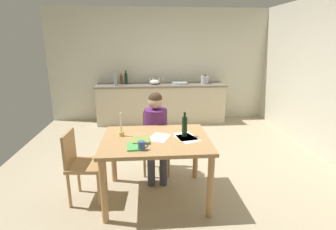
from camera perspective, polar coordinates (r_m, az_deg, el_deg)
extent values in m
cube|color=tan|center=(4.21, 0.31, -10.73)|extent=(5.20, 5.20, 0.04)
cube|color=beige|center=(6.38, -1.74, 10.79)|extent=(5.20, 0.12, 2.60)
cube|color=beige|center=(6.17, -1.50, 2.41)|extent=(2.91, 0.60, 0.86)
cube|color=#72665B|center=(6.08, -1.53, 6.54)|extent=(2.95, 0.64, 0.04)
cube|color=tan|center=(3.07, -2.66, -5.46)|extent=(1.24, 0.98, 0.04)
cylinder|color=tan|center=(2.89, -13.83, -15.90)|extent=(0.07, 0.07, 0.73)
cylinder|color=tan|center=(2.93, 9.20, -15.19)|extent=(0.07, 0.07, 0.73)
cylinder|color=tan|center=(3.65, -11.78, -8.79)|extent=(0.07, 0.07, 0.73)
cylinder|color=tan|center=(3.67, 6.02, -8.33)|extent=(0.07, 0.07, 0.73)
cube|color=tan|center=(3.80, -2.65, -5.80)|extent=(0.40, 0.40, 0.04)
cube|color=tan|center=(3.90, -2.80, -1.93)|extent=(0.36, 0.03, 0.40)
cylinder|color=tan|center=(3.74, -5.15, -10.20)|extent=(0.04, 0.04, 0.45)
cylinder|color=tan|center=(3.75, 0.14, -10.05)|extent=(0.04, 0.04, 0.45)
cylinder|color=tan|center=(4.05, -5.14, -8.09)|extent=(0.04, 0.04, 0.45)
cylinder|color=tan|center=(4.06, -0.29, -7.95)|extent=(0.04, 0.04, 0.45)
cylinder|color=#592666|center=(3.70, -2.69, -2.50)|extent=(0.32, 0.32, 0.50)
sphere|color=#D8AD8C|center=(3.60, -2.76, 2.94)|extent=(0.20, 0.20, 0.20)
sphere|color=#473323|center=(3.59, -2.77, 3.56)|extent=(0.19, 0.19, 0.19)
cylinder|color=#383847|center=(3.61, -3.80, -7.26)|extent=(0.13, 0.38, 0.13)
cylinder|color=#383847|center=(3.53, -3.66, -11.82)|extent=(0.10, 0.10, 0.45)
cylinder|color=#383847|center=(3.61, -1.24, -7.19)|extent=(0.13, 0.38, 0.13)
cylinder|color=#383847|center=(3.54, -1.02, -11.74)|extent=(0.10, 0.10, 0.45)
cube|color=tan|center=(3.28, -17.30, -10.34)|extent=(0.43, 0.43, 0.04)
cube|color=tan|center=(3.26, -20.74, -6.84)|extent=(0.06, 0.36, 0.40)
cylinder|color=tan|center=(3.21, -14.79, -15.53)|extent=(0.04, 0.04, 0.44)
cylinder|color=tan|center=(3.49, -13.45, -12.66)|extent=(0.04, 0.04, 0.44)
cylinder|color=tan|center=(3.30, -20.72, -15.09)|extent=(0.04, 0.04, 0.44)
cylinder|color=tan|center=(3.58, -18.89, -12.36)|extent=(0.04, 0.04, 0.44)
cylinder|color=#33598C|center=(2.75, -5.81, -6.65)|extent=(0.08, 0.08, 0.09)
torus|color=#33598C|center=(2.75, -4.91, -6.54)|extent=(0.06, 0.01, 0.06)
cylinder|color=gold|center=(3.17, -10.06, -4.10)|extent=(0.06, 0.06, 0.05)
cylinder|color=white|center=(3.13, -10.19, -1.61)|extent=(0.02, 0.02, 0.24)
cube|color=#4DAC4E|center=(2.84, -7.40, -6.75)|extent=(0.17, 0.25, 0.02)
cube|color=olive|center=(2.98, -5.89, -5.48)|extent=(0.20, 0.23, 0.03)
cube|color=white|center=(3.07, 4.18, -5.08)|extent=(0.31, 0.36, 0.00)
cube|color=white|center=(3.09, -1.95, -4.90)|extent=(0.31, 0.35, 0.00)
cube|color=white|center=(3.13, 3.82, -4.65)|extent=(0.27, 0.34, 0.00)
cylinder|color=black|center=(3.09, 3.61, -2.58)|extent=(0.06, 0.06, 0.24)
cylinder|color=black|center=(3.05, 3.66, 0.06)|extent=(0.03, 0.03, 0.06)
cylinder|color=#B2B7BC|center=(6.11, 2.59, 6.96)|extent=(0.36, 0.36, 0.04)
cylinder|color=silver|center=(6.25, 2.42, 8.09)|extent=(0.02, 0.02, 0.24)
cylinder|color=#8C999E|center=(5.99, -11.36, 7.50)|extent=(0.07, 0.07, 0.25)
cylinder|color=#8C999E|center=(5.97, -11.44, 8.98)|extent=(0.03, 0.03, 0.06)
cylinder|color=#593319|center=(6.17, -10.14, 7.54)|extent=(0.07, 0.07, 0.19)
cylinder|color=#593319|center=(6.15, -10.20, 8.66)|extent=(0.03, 0.03, 0.05)
cylinder|color=black|center=(6.15, -9.12, 7.82)|extent=(0.07, 0.07, 0.25)
cylinder|color=black|center=(6.13, -9.19, 9.25)|extent=(0.03, 0.03, 0.06)
ellipsoid|color=white|center=(6.06, -2.92, 7.18)|extent=(0.23, 0.23, 0.10)
cylinder|color=#B7BABF|center=(6.20, 8.00, 7.61)|extent=(0.18, 0.18, 0.18)
cone|color=#262628|center=(6.19, 8.04, 8.62)|extent=(0.11, 0.11, 0.04)
cylinder|color=silver|center=(6.23, -1.07, 6.97)|extent=(0.06, 0.06, 0.00)
cylinder|color=silver|center=(6.22, -1.07, 7.31)|extent=(0.01, 0.01, 0.07)
cone|color=silver|center=(6.21, -1.08, 7.99)|extent=(0.07, 0.07, 0.08)
cylinder|color=silver|center=(6.22, -1.98, 6.96)|extent=(0.06, 0.06, 0.00)
cylinder|color=silver|center=(6.22, -1.98, 7.29)|extent=(0.01, 0.01, 0.07)
cone|color=silver|center=(6.20, -1.99, 7.98)|extent=(0.07, 0.07, 0.08)
cylinder|color=silver|center=(6.22, -3.29, 6.93)|extent=(0.06, 0.06, 0.00)
cylinder|color=silver|center=(6.21, -3.29, 7.27)|extent=(0.01, 0.01, 0.07)
cone|color=silver|center=(6.20, -3.30, 7.96)|extent=(0.07, 0.07, 0.08)
cylinder|color=silver|center=(6.21, -3.98, 6.92)|extent=(0.06, 0.06, 0.00)
cylinder|color=silver|center=(6.21, -3.99, 7.26)|extent=(0.01, 0.01, 0.07)
cone|color=silver|center=(6.20, -4.00, 7.94)|extent=(0.07, 0.07, 0.08)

